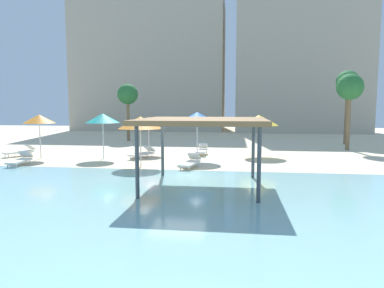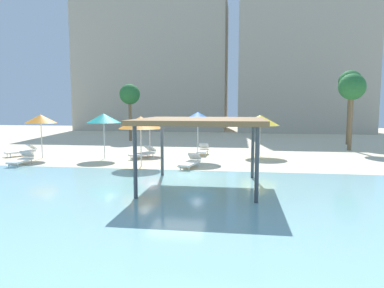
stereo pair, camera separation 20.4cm
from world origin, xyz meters
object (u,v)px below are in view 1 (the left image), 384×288
at_px(beach_umbrella_orange_6, 39,119).
at_px(lounge_chair_2, 143,153).
at_px(beach_umbrella_orange_3, 140,123).
at_px(beach_umbrella_blue_0, 197,118).
at_px(palm_tree_2, 128,95).
at_px(lounge_chair_4, 191,162).
at_px(beach_umbrella_red_5, 149,121).
at_px(beach_umbrella_teal_7, 103,118).
at_px(lounge_chair_0, 202,150).
at_px(lounge_chair_6, 21,159).
at_px(beach_umbrella_yellow_4, 259,120).
at_px(palm_tree_0, 350,88).
at_px(palm_tree_1, 348,84).
at_px(shade_pavilion, 203,122).
at_px(lounge_chair_3, 21,151).

bearing_deg(beach_umbrella_orange_6, lounge_chair_2, 8.69).
xyz_separation_m(beach_umbrella_orange_3, beach_umbrella_orange_6, (-6.93, 2.01, 0.09)).
bearing_deg(beach_umbrella_blue_0, beach_umbrella_orange_6, -176.67).
bearing_deg(palm_tree_2, lounge_chair_4, -60.61).
xyz_separation_m(beach_umbrella_red_5, lounge_chair_4, (3.51, -4.97, -1.90)).
height_order(beach_umbrella_teal_7, lounge_chair_4, beach_umbrella_teal_7).
distance_m(lounge_chair_0, lounge_chair_6, 10.87).
relative_size(beach_umbrella_yellow_4, palm_tree_2, 0.50).
height_order(beach_umbrella_blue_0, palm_tree_0, palm_tree_0).
bearing_deg(palm_tree_1, beach_umbrella_orange_3, -137.70).
relative_size(beach_umbrella_orange_3, palm_tree_1, 0.43).
height_order(beach_umbrella_orange_6, lounge_chair_2, beach_umbrella_orange_6).
relative_size(shade_pavilion, palm_tree_1, 0.77).
relative_size(lounge_chair_4, palm_tree_0, 0.36).
relative_size(lounge_chair_2, lounge_chair_3, 1.01).
height_order(lounge_chair_2, palm_tree_0, palm_tree_0).
height_order(beach_umbrella_yellow_4, lounge_chair_2, beach_umbrella_yellow_4).
xyz_separation_m(lounge_chair_0, palm_tree_2, (-7.83, 8.63, 3.92)).
bearing_deg(beach_umbrella_red_5, beach_umbrella_blue_0, -32.48).
height_order(lounge_chair_3, lounge_chair_4, same).
xyz_separation_m(beach_umbrella_blue_0, beach_umbrella_orange_6, (-9.67, -0.56, -0.11)).
bearing_deg(lounge_chair_0, beach_umbrella_orange_3, -28.43).
bearing_deg(beach_umbrella_orange_3, palm_tree_2, 110.31).
relative_size(beach_umbrella_yellow_4, palm_tree_1, 0.43).
height_order(shade_pavilion, lounge_chair_6, shade_pavilion).
distance_m(lounge_chair_3, palm_tree_2, 12.03).
bearing_deg(beach_umbrella_blue_0, beach_umbrella_red_5, 147.52).
xyz_separation_m(lounge_chair_0, lounge_chair_2, (-3.49, -2.00, 0.00)).
height_order(lounge_chair_6, palm_tree_0, palm_tree_0).
xyz_separation_m(beach_umbrella_red_5, palm_tree_0, (13.98, 4.00, 2.27)).
distance_m(beach_umbrella_red_5, lounge_chair_2, 2.66).
distance_m(lounge_chair_4, palm_tree_0, 14.40).
xyz_separation_m(shade_pavilion, beach_umbrella_orange_3, (-3.75, 4.47, -0.22)).
bearing_deg(lounge_chair_3, lounge_chair_0, 131.76).
distance_m(beach_umbrella_red_5, lounge_chair_4, 6.38).
bearing_deg(beach_umbrella_teal_7, lounge_chair_4, -24.69).
relative_size(beach_umbrella_orange_6, lounge_chair_2, 1.38).
bearing_deg(beach_umbrella_blue_0, shade_pavilion, -81.75).
height_order(beach_umbrella_blue_0, beach_umbrella_orange_6, beach_umbrella_blue_0).
xyz_separation_m(beach_umbrella_blue_0, beach_umbrella_orange_3, (-2.73, -2.57, -0.20)).
relative_size(beach_umbrella_teal_7, lounge_chair_4, 1.40).
height_order(lounge_chair_4, palm_tree_1, palm_tree_1).
bearing_deg(lounge_chair_4, shade_pavilion, 25.40).
relative_size(lounge_chair_0, lounge_chair_4, 0.96).
xyz_separation_m(shade_pavilion, palm_tree_1, (10.49, 17.43, 2.54)).
height_order(beach_umbrella_teal_7, lounge_chair_6, beach_umbrella_teal_7).
bearing_deg(lounge_chair_3, beach_umbrella_teal_7, 117.99).
bearing_deg(beach_umbrella_orange_3, beach_umbrella_orange_6, 163.83).
height_order(beach_umbrella_yellow_4, lounge_chair_3, beach_umbrella_yellow_4).
xyz_separation_m(beach_umbrella_yellow_4, lounge_chair_6, (-13.05, -5.45, -1.99)).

